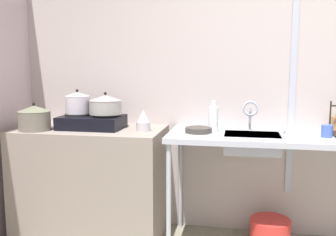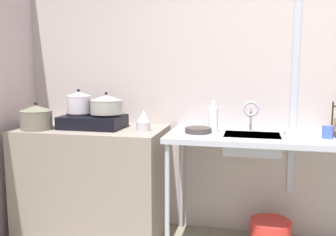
{
  "view_description": "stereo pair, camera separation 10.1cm",
  "coord_description": "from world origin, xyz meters",
  "views": [
    {
      "loc": [
        -0.49,
        -1.49,
        1.39
      ],
      "look_at": [
        -1.01,
        1.3,
        1.0
      ],
      "focal_mm": 39.68,
      "sensor_mm": 36.0,
      "label": 1
    },
    {
      "loc": [
        -0.39,
        -1.47,
        1.39
      ],
      "look_at": [
        -1.01,
        1.3,
        1.0
      ],
      "focal_mm": 39.68,
      "sensor_mm": 36.0,
      "label": 2
    }
  ],
  "objects": [
    {
      "name": "wall_back",
      "position": [
        0.0,
        1.66,
        1.22
      ],
      "size": [
        5.48,
        0.1,
        2.44
      ],
      "primitive_type": "cube",
      "color": "#BCAEAA",
      "rests_on": "ground"
    },
    {
      "name": "wall_metal_strip",
      "position": [
        -0.06,
        1.6,
        1.34
      ],
      "size": [
        0.05,
        0.01,
        1.95
      ],
      "primitive_type": "cube",
      "color": "#B0B5C6"
    },
    {
      "name": "counter_concrete",
      "position": [
        -1.65,
        1.3,
        0.45
      ],
      "size": [
        1.18,
        0.63,
        0.9
      ],
      "primitive_type": "cube",
      "color": "gray",
      "rests_on": "ground"
    },
    {
      "name": "counter_sink",
      "position": [
        -0.21,
        1.3,
        0.83
      ],
      "size": [
        1.58,
        0.63,
        0.9
      ],
      "color": "#B0B5C6",
      "rests_on": "ground"
    },
    {
      "name": "stove",
      "position": [
        -1.64,
        1.3,
        0.95
      ],
      "size": [
        0.49,
        0.34,
        0.12
      ],
      "color": "black",
      "rests_on": "counter_concrete"
    },
    {
      "name": "pot_on_left_burner",
      "position": [
        -1.76,
        1.3,
        1.1
      ],
      "size": [
        0.19,
        0.19,
        0.2
      ],
      "color": "silver",
      "rests_on": "stove"
    },
    {
      "name": "pot_on_right_burner",
      "position": [
        -1.52,
        1.3,
        1.09
      ],
      "size": [
        0.26,
        0.26,
        0.18
      ],
      "color": "#9C9B95",
      "rests_on": "stove"
    },
    {
      "name": "pot_beside_stove",
      "position": [
        -2.04,
        1.13,
        0.99
      ],
      "size": [
        0.25,
        0.25,
        0.22
      ],
      "color": "slate",
      "rests_on": "counter_concrete"
    },
    {
      "name": "percolator",
      "position": [
        -1.2,
        1.26,
        0.98
      ],
      "size": [
        0.11,
        0.11,
        0.16
      ],
      "color": "#BEB9C0",
      "rests_on": "counter_concrete"
    },
    {
      "name": "sink_basin",
      "position": [
        -0.38,
        1.28,
        0.83
      ],
      "size": [
        0.4,
        0.29,
        0.14
      ],
      "primitive_type": "cube",
      "color": "#B0B5C6",
      "rests_on": "counter_sink"
    },
    {
      "name": "faucet",
      "position": [
        -0.39,
        1.41,
        1.05
      ],
      "size": [
        0.12,
        0.07,
        0.24
      ],
      "color": "#B0B5C6",
      "rests_on": "counter_sink"
    },
    {
      "name": "frying_pan",
      "position": [
        -0.78,
        1.27,
        0.92
      ],
      "size": [
        0.2,
        0.2,
        0.04
      ],
      "primitive_type": "cylinder",
      "color": "#3C3631",
      "rests_on": "counter_sink"
    },
    {
      "name": "cup_by_rack",
      "position": [
        0.13,
        1.25,
        0.94
      ],
      "size": [
        0.08,
        0.08,
        0.09
      ],
      "primitive_type": "cylinder",
      "color": "#405FB7",
      "rests_on": "counter_sink"
    },
    {
      "name": "small_bowl_on_drainboard",
      "position": [
        -0.1,
        1.28,
        0.91
      ],
      "size": [
        0.12,
        0.12,
        0.04
      ],
      "primitive_type": "cylinder",
      "color": "silver",
      "rests_on": "counter_sink"
    },
    {
      "name": "bottle_by_sink",
      "position": [
        -0.67,
        1.32,
        1.0
      ],
      "size": [
        0.08,
        0.08,
        0.24
      ],
      "color": "white",
      "rests_on": "counter_sink"
    },
    {
      "name": "utensil_jar",
      "position": [
        0.27,
        1.55,
        0.95
      ],
      "size": [
        0.07,
        0.07,
        0.21
      ],
      "color": "#A17149",
      "rests_on": "counter_sink"
    },
    {
      "name": "bucket_on_floor",
      "position": [
        -0.21,
        1.37,
        0.1
      ],
      "size": [
        0.31,
        0.31,
        0.21
      ],
      "primitive_type": "cylinder",
      "color": "red",
      "rests_on": "ground"
    }
  ]
}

